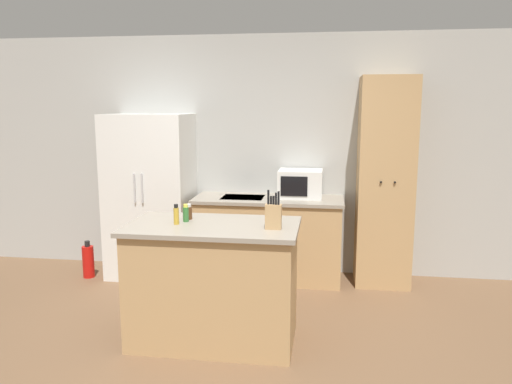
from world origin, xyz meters
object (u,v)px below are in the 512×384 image
Objects in this scene: pantry_cabinet at (385,182)px; spice_bottle_short_red at (176,215)px; spice_bottle_amber_oil at (186,213)px; fire_extinguisher at (88,261)px; refrigerator at (151,196)px; spice_bottle_tall_dark at (189,212)px; knife_block at (273,215)px; microwave at (300,184)px.

pantry_cabinet is 2.34m from spice_bottle_short_red.
fire_extinguisher is at bearing 140.89° from spice_bottle_amber_oil.
refrigerator is 1.55m from spice_bottle_tall_dark.
pantry_cabinet is 13.59× the size of spice_bottle_short_red.
knife_block is at bearing -2.84° from spice_bottle_short_red.
refrigerator is 4.34× the size of fire_extinguisher.
knife_block is at bearing -10.93° from spice_bottle_amber_oil.
refrigerator is 11.18× the size of spice_bottle_short_red.
knife_block is 0.74m from spice_bottle_tall_dark.
spice_bottle_amber_oil is (-1.68, -1.48, -0.06)m from pantry_cabinet.
spice_bottle_short_red is at bearing -42.30° from fire_extinguisher.
pantry_cabinet reaches higher than knife_block.
knife_block reaches higher than fire_extinguisher.
pantry_cabinet reaches higher than microwave.
refrigerator is at bearing -175.77° from microwave.
microwave is 3.28× the size of spice_bottle_amber_oil.
pantry_cabinet is 3.27m from fire_extinguisher.
spice_bottle_amber_oil reaches higher than spice_bottle_tall_dark.
spice_bottle_short_red is (-0.75, 0.04, -0.03)m from knife_block.
fire_extinguisher is at bearing 137.70° from spice_bottle_short_red.
spice_bottle_short_red is at bearing -137.60° from pantry_cabinet.
fire_extinguisher is at bearing -174.67° from pantry_cabinet.
spice_bottle_amber_oil is at bearing -39.11° from fire_extinguisher.
spice_bottle_amber_oil is at bearing -118.15° from microwave.
refrigerator is 1.69m from spice_bottle_short_red.
spice_bottle_short_red reaches higher than spice_bottle_amber_oil.
knife_block reaches higher than spice_bottle_short_red.
spice_bottle_tall_dark is at bearing 91.20° from spice_bottle_amber_oil.
pantry_cabinet reaches higher than spice_bottle_short_red.
microwave is 1.13× the size of fire_extinguisher.
pantry_cabinet reaches higher than spice_bottle_tall_dark.
pantry_cabinet is at bearing 39.61° from spice_bottle_tall_dark.
microwave is at bearing 8.44° from fire_extinguisher.
pantry_cabinet is at bearing 1.74° from refrigerator.
microwave is (1.62, 0.12, 0.15)m from refrigerator.
spice_bottle_tall_dark is (-0.82, -1.44, -0.03)m from microwave.
pantry_cabinet is 5.28× the size of fire_extinguisher.
spice_bottle_amber_oil is at bearing 169.07° from knife_block.
fire_extinguisher is at bearing 142.93° from spice_bottle_tall_dark.
spice_bottle_amber_oil is at bearing -88.80° from spice_bottle_tall_dark.
refrigerator reaches higher than spice_bottle_amber_oil.
spice_bottle_tall_dark is 0.89× the size of spice_bottle_amber_oil.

